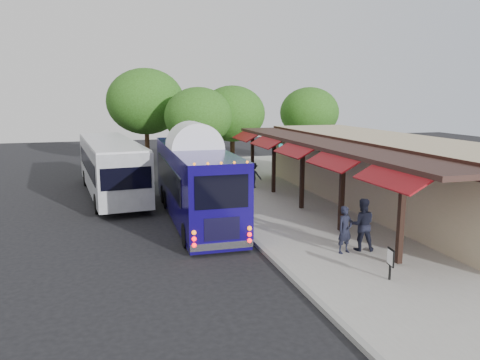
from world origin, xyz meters
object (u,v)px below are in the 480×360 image
object	(u,v)px
ped_a	(345,230)
sign_board	(391,259)
coach_bus	(195,178)
ped_c	(217,180)
city_bus	(111,165)
ped_b	(362,224)
ped_d	(253,175)

from	to	relation	value
ped_a	sign_board	world-z (taller)	ped_a
coach_bus	ped_c	world-z (taller)	coach_bus
city_bus	ped_c	bearing A→B (deg)	-27.49
city_bus	ped_c	xyz separation A→B (m)	(5.73, -2.28, -0.75)
city_bus	ped_c	world-z (taller)	city_bus
ped_a	ped_c	world-z (taller)	ped_c
city_bus	sign_board	world-z (taller)	city_bus
ped_a	sign_board	bearing A→B (deg)	-103.39
coach_bus	city_bus	world-z (taller)	coach_bus
coach_bus	ped_b	bearing A→B (deg)	-53.30
ped_a	ped_b	bearing A→B (deg)	-7.67
ped_a	ped_c	bearing A→B (deg)	84.86
ped_a	coach_bus	bearing A→B (deg)	105.25
ped_a	sign_board	xyz separation A→B (m)	(0.11, -2.63, -0.18)
ped_c	ped_d	world-z (taller)	ped_c
coach_bus	ped_d	size ratio (longest dim) A/B	7.29
city_bus	ped_a	world-z (taller)	city_bus
city_bus	ped_b	xyz separation A→B (m)	(8.53, -13.07, -0.65)
coach_bus	city_bus	distance (m)	7.35
ped_b	sign_board	bearing A→B (deg)	97.61
ped_d	ped_b	bearing A→B (deg)	124.72
ped_b	ped_d	xyz separation A→B (m)	(-0.23, 12.17, -0.19)
ped_b	sign_board	world-z (taller)	ped_b
ped_a	city_bus	bearing A→B (deg)	104.75
coach_bus	ped_c	distance (m)	4.66
sign_board	ped_c	bearing A→B (deg)	108.20
ped_c	sign_board	size ratio (longest dim) A/B	1.73
ped_b	ped_d	size ratio (longest dim) A/B	1.24
ped_c	sign_board	bearing A→B (deg)	100.39
city_bus	ped_d	size ratio (longest dim) A/B	7.78
city_bus	ped_d	distance (m)	8.40
ped_d	ped_a	bearing A→B (deg)	121.28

